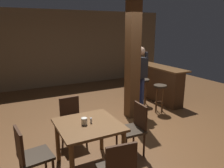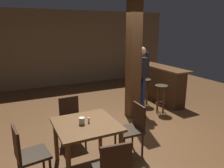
% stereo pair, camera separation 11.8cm
% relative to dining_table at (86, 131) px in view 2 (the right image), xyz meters
% --- Properties ---
extents(ground_plane, '(10.80, 10.80, 0.00)m').
position_rel_dining_table_xyz_m(ground_plane, '(1.35, 0.82, -0.62)').
color(ground_plane, brown).
extents(wall_back, '(8.00, 0.10, 2.80)m').
position_rel_dining_table_xyz_m(wall_back, '(1.35, 5.32, 0.78)').
color(wall_back, '#756047').
rests_on(wall_back, ground_plane).
extents(pillar, '(0.28, 0.28, 2.80)m').
position_rel_dining_table_xyz_m(pillar, '(1.72, 1.47, 0.78)').
color(pillar, brown).
rests_on(pillar, ground_plane).
extents(dining_table, '(0.93, 0.93, 0.75)m').
position_rel_dining_table_xyz_m(dining_table, '(0.00, 0.00, 0.00)').
color(dining_table, brown).
rests_on(dining_table, ground_plane).
extents(chair_north, '(0.44, 0.44, 0.89)m').
position_rel_dining_table_xyz_m(chair_north, '(-0.01, 0.84, -0.12)').
color(chair_north, '#2D2319').
rests_on(chair_north, ground_plane).
extents(chair_west, '(0.47, 0.47, 0.89)m').
position_rel_dining_table_xyz_m(chair_west, '(-0.87, -0.05, -0.12)').
color(chair_west, '#2D2319').
rests_on(chair_west, ground_plane).
extents(chair_east, '(0.44, 0.44, 0.89)m').
position_rel_dining_table_xyz_m(chair_east, '(0.85, 0.02, -0.12)').
color(chair_east, '#2D2319').
rests_on(chair_east, ground_plane).
extents(napkin_cup, '(0.09, 0.09, 0.11)m').
position_rel_dining_table_xyz_m(napkin_cup, '(-0.07, -0.00, 0.18)').
color(napkin_cup, silver).
rests_on(napkin_cup, dining_table).
extents(salt_shaker, '(0.03, 0.03, 0.08)m').
position_rel_dining_table_xyz_m(salt_shaker, '(0.05, 0.00, 0.17)').
color(salt_shaker, silver).
rests_on(salt_shaker, dining_table).
extents(standing_person, '(0.47, 0.24, 1.72)m').
position_rel_dining_table_xyz_m(standing_person, '(1.97, 1.51, 0.38)').
color(standing_person, black).
rests_on(standing_person, ground_plane).
extents(bar_counter, '(0.56, 1.91, 1.03)m').
position_rel_dining_table_xyz_m(bar_counter, '(3.09, 2.21, -0.10)').
color(bar_counter, brown).
rests_on(bar_counter, ground_plane).
extents(bar_stool_near, '(0.33, 0.33, 0.73)m').
position_rel_dining_table_xyz_m(bar_stool_near, '(2.51, 1.36, -0.08)').
color(bar_stool_near, '#2D2319').
rests_on(bar_stool_near, ground_plane).
extents(bar_stool_mid, '(0.36, 0.36, 0.75)m').
position_rel_dining_table_xyz_m(bar_stool_mid, '(2.47, 2.07, -0.06)').
color(bar_stool_mid, '#2D2319').
rests_on(bar_stool_mid, ground_plane).
extents(bar_stool_far, '(0.36, 0.36, 0.77)m').
position_rel_dining_table_xyz_m(bar_stool_far, '(2.45, 2.66, -0.04)').
color(bar_stool_far, '#2D2319').
rests_on(bar_stool_far, ground_plane).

